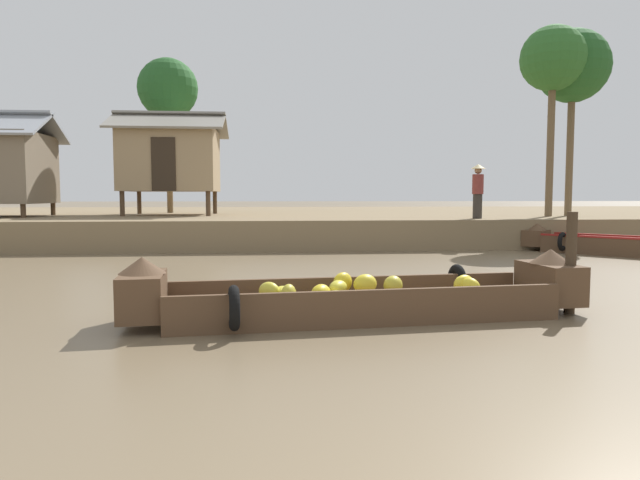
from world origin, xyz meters
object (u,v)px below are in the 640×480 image
object	(u,v)px
vendor_person	(478,188)
mooring_post	(571,263)
palm_tree_far	(573,67)
fishing_skiff_distant	(619,245)
stilt_house_mid_right	(171,159)
palm_tree_mid	(553,61)
banana_boat	(360,297)
palm_tree_near	(168,90)

from	to	relation	value
vendor_person	mooring_post	bearing A→B (deg)	-103.86
vendor_person	palm_tree_far	bearing A→B (deg)	27.22
fishing_skiff_distant	vendor_person	xyz separation A→B (m)	(-2.87, 2.72, 1.53)
stilt_house_mid_right	palm_tree_far	xyz separation A→B (m)	(13.97, -2.18, 3.06)
fishing_skiff_distant	palm_tree_far	bearing A→B (deg)	76.02
palm_tree_mid	mooring_post	distance (m)	13.68
banana_boat	palm_tree_far	distance (m)	16.12
palm_tree_mid	palm_tree_far	bearing A→B (deg)	27.79
palm_tree_near	mooring_post	distance (m)	19.15
vendor_person	palm_tree_near	bearing A→B (deg)	146.44
palm_tree_far	vendor_person	size ratio (longest dim) A/B	3.85
banana_boat	palm_tree_mid	xyz separation A→B (m)	(8.35, 11.32, 5.80)
fishing_skiff_distant	palm_tree_far	xyz separation A→B (m)	(1.20, 4.82, 5.70)
fishing_skiff_distant	palm_tree_far	distance (m)	7.56
fishing_skiff_distant	vendor_person	size ratio (longest dim) A/B	2.56
palm_tree_near	palm_tree_far	size ratio (longest dim) A/B	0.97
mooring_post	palm_tree_mid	bearing A→B (deg)	64.09
banana_boat	mooring_post	xyz separation A→B (m)	(2.86, 0.01, 0.41)
stilt_house_mid_right	banana_boat	bearing A→B (deg)	-71.70
palm_tree_far	mooring_post	xyz separation A→B (m)	(-6.48, -11.83, -5.30)
banana_boat	fishing_skiff_distant	xyz separation A→B (m)	(8.13, 7.02, 0.01)
banana_boat	palm_tree_mid	distance (m)	15.22
palm_tree_mid	palm_tree_far	world-z (taller)	palm_tree_far
banana_boat	palm_tree_far	world-z (taller)	palm_tree_far
palm_tree_mid	vendor_person	bearing A→B (deg)	-152.97
banana_boat	mooring_post	distance (m)	2.89
stilt_house_mid_right	vendor_person	xyz separation A→B (m)	(9.90, -4.27, -1.12)
palm_tree_mid	mooring_post	size ratio (longest dim) A/B	4.63
palm_tree_far	mooring_post	bearing A→B (deg)	-118.70
stilt_house_mid_right	vendor_person	world-z (taller)	stilt_house_mid_right
banana_boat	stilt_house_mid_right	size ratio (longest dim) A/B	1.51
fishing_skiff_distant	palm_tree_mid	xyz separation A→B (m)	(0.22, 4.30, 5.79)
fishing_skiff_distant	vendor_person	world-z (taller)	vendor_person
banana_boat	palm_tree_near	distance (m)	18.27
fishing_skiff_distant	stilt_house_mid_right	xyz separation A→B (m)	(-12.77, 6.99, 2.64)
stilt_house_mid_right	palm_tree_far	bearing A→B (deg)	-8.86
banana_boat	vendor_person	world-z (taller)	vendor_person
palm_tree_near	vendor_person	xyz separation A→B (m)	(10.38, -6.89, -4.04)
banana_boat	palm_tree_far	xyz separation A→B (m)	(9.33, 11.84, 5.71)
fishing_skiff_distant	stilt_house_mid_right	size ratio (longest dim) A/B	1.07
banana_boat	fishing_skiff_distant	world-z (taller)	banana_boat
banana_boat	mooring_post	bearing A→B (deg)	0.18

